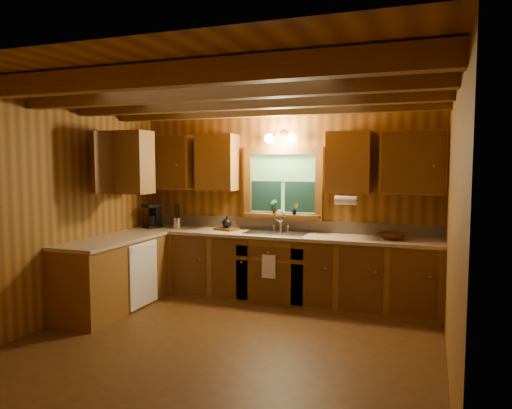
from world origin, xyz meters
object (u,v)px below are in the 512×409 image
object	(u,v)px
sink	(277,237)
coffee_maker	(153,216)
cutting_board	(227,229)
wicker_basket	(393,236)

from	to	relation	value
sink	coffee_maker	bearing A→B (deg)	-178.16
cutting_board	wicker_basket	bearing A→B (deg)	16.20
cutting_board	wicker_basket	distance (m)	2.24
wicker_basket	cutting_board	bearing A→B (deg)	178.44
coffee_maker	cutting_board	world-z (taller)	coffee_maker
sink	wicker_basket	size ratio (longest dim) A/B	2.46
coffee_maker	wicker_basket	world-z (taller)	coffee_maker
sink	cutting_board	size ratio (longest dim) A/B	2.68
sink	coffee_maker	world-z (taller)	coffee_maker
sink	wicker_basket	distance (m)	1.49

